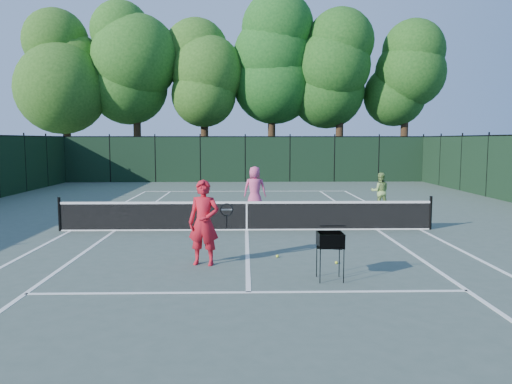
{
  "coord_description": "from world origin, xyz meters",
  "views": [
    {
      "loc": [
        -0.08,
        -15.42,
        2.83
      ],
      "look_at": [
        0.32,
        1.0,
        1.1
      ],
      "focal_mm": 35.0,
      "sensor_mm": 36.0,
      "label": 1
    }
  ],
  "objects_px": {
    "player_green": "(380,191)",
    "loose_ball_near_cart": "(336,263)",
    "player_pink": "(255,189)",
    "ball_hopper": "(330,240)",
    "coach": "(204,223)",
    "loose_ball_midcourt": "(277,256)"
  },
  "relations": [
    {
      "from": "player_green",
      "to": "player_pink",
      "type": "bearing_deg",
      "value": 9.03
    },
    {
      "from": "loose_ball_near_cart",
      "to": "coach",
      "type": "bearing_deg",
      "value": 179.54
    },
    {
      "from": "ball_hopper",
      "to": "coach",
      "type": "bearing_deg",
      "value": 166.84
    },
    {
      "from": "player_green",
      "to": "loose_ball_midcourt",
      "type": "height_order",
      "value": "player_green"
    },
    {
      "from": "coach",
      "to": "ball_hopper",
      "type": "relative_size",
      "value": 1.99
    },
    {
      "from": "ball_hopper",
      "to": "loose_ball_near_cart",
      "type": "xyz_separation_m",
      "value": [
        0.38,
        1.29,
        -0.78
      ]
    },
    {
      "from": "coach",
      "to": "player_pink",
      "type": "distance_m",
      "value": 8.47
    },
    {
      "from": "coach",
      "to": "loose_ball_near_cart",
      "type": "xyz_separation_m",
      "value": [
        3.01,
        -0.02,
        -0.93
      ]
    },
    {
      "from": "player_pink",
      "to": "ball_hopper",
      "type": "xyz_separation_m",
      "value": [
        1.31,
        -9.68,
        -0.08
      ]
    },
    {
      "from": "coach",
      "to": "player_pink",
      "type": "relative_size",
      "value": 1.08
    },
    {
      "from": "player_pink",
      "to": "player_green",
      "type": "bearing_deg",
      "value": -171.53
    },
    {
      "from": "ball_hopper",
      "to": "loose_ball_midcourt",
      "type": "distance_m",
      "value": 2.29
    },
    {
      "from": "coach",
      "to": "loose_ball_midcourt",
      "type": "height_order",
      "value": "coach"
    },
    {
      "from": "coach",
      "to": "loose_ball_midcourt",
      "type": "xyz_separation_m",
      "value": [
        1.71,
        0.63,
        -0.93
      ]
    },
    {
      "from": "ball_hopper",
      "to": "player_green",
      "type": "bearing_deg",
      "value": 82.73
    },
    {
      "from": "player_green",
      "to": "loose_ball_midcourt",
      "type": "xyz_separation_m",
      "value": [
        -4.68,
        -8.07,
        -0.72
      ]
    },
    {
      "from": "player_green",
      "to": "loose_ball_near_cart",
      "type": "bearing_deg",
      "value": 74.12
    },
    {
      "from": "coach",
      "to": "player_green",
      "type": "distance_m",
      "value": 10.8
    },
    {
      "from": "coach",
      "to": "loose_ball_near_cart",
      "type": "bearing_deg",
      "value": 10.35
    },
    {
      "from": "player_green",
      "to": "loose_ball_near_cart",
      "type": "xyz_separation_m",
      "value": [
        -3.37,
        -8.73,
        -0.72
      ]
    },
    {
      "from": "loose_ball_near_cart",
      "to": "loose_ball_midcourt",
      "type": "xyz_separation_m",
      "value": [
        -1.31,
        0.66,
        0.0
      ]
    },
    {
      "from": "player_pink",
      "to": "ball_hopper",
      "type": "bearing_deg",
      "value": 102.38
    }
  ]
}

